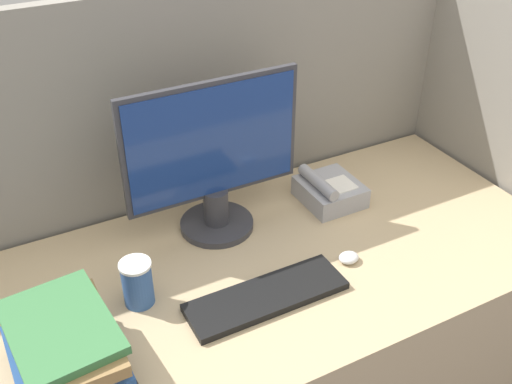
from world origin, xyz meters
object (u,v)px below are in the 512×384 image
book_stack (68,350)px  desk_telephone (329,191)px  keyboard (266,296)px  coffee_cup (137,283)px  monitor (214,163)px  mouse (349,258)px

book_stack → desk_telephone: 0.94m
keyboard → coffee_cup: (-0.29, 0.14, 0.05)m
keyboard → book_stack: bearing=-179.1°
book_stack → desk_telephone: bearing=19.2°
keyboard → book_stack: 0.50m
monitor → desk_telephone: (0.37, -0.04, -0.18)m
mouse → desk_telephone: 0.30m
mouse → coffee_cup: bearing=168.2°
keyboard → desk_telephone: 0.49m
monitor → book_stack: size_ratio=1.68×
monitor → keyboard: monitor is taller
desk_telephone → monitor: bearing=173.3°
monitor → coffee_cup: bearing=-146.8°
book_stack → desk_telephone: book_stack is taller
keyboard → coffee_cup: size_ratio=3.32×
keyboard → mouse: mouse is taller
mouse → keyboard: bearing=-174.7°
monitor → desk_telephone: bearing=-6.7°
coffee_cup → book_stack: (-0.21, -0.15, 0.01)m
mouse → desk_telephone: desk_telephone is taller
monitor → mouse: bearing=-51.2°
monitor → mouse: (0.26, -0.32, -0.21)m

